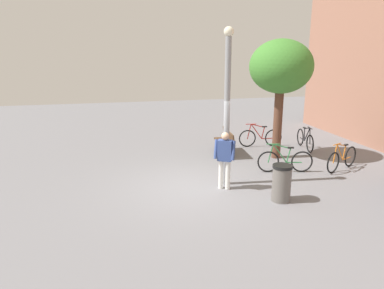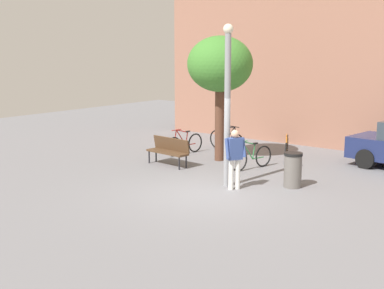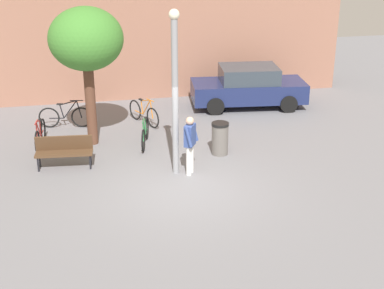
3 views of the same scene
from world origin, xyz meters
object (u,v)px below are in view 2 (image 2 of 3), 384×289
at_px(person_by_lamppost, 235,155).
at_px(bicycle_orange, 287,149).
at_px(park_bench, 169,149).
at_px(trash_bin, 293,170).
at_px(bicycle_red, 185,144).
at_px(lamppost, 227,100).
at_px(bicycle_black, 227,140).
at_px(bicycle_green, 251,158).
at_px(plaza_tree, 220,66).

bearing_deg(person_by_lamppost, bicycle_orange, 99.79).
height_order(park_bench, trash_bin, trash_bin).
relative_size(park_bench, bicycle_orange, 1.00).
relative_size(bicycle_orange, bicycle_red, 0.91).
xyz_separation_m(lamppost, bicycle_red, (-3.78, 2.74, -2.07)).
xyz_separation_m(bicycle_black, bicycle_green, (2.44, -2.12, 0.00)).
bearing_deg(bicycle_orange, park_bench, -129.95).
xyz_separation_m(bicycle_orange, bicycle_green, (-0.20, -1.96, 0.00)).
height_order(lamppost, bicycle_red, lamppost).
relative_size(park_bench, bicycle_black, 0.91).
bearing_deg(plaza_tree, lamppost, -50.89).
distance_m(person_by_lamppost, plaza_tree, 4.46).
xyz_separation_m(lamppost, bicycle_orange, (-0.38, 4.18, -2.07)).
bearing_deg(bicycle_green, bicycle_orange, 84.06).
xyz_separation_m(park_bench, plaza_tree, (0.85, 1.67, 2.72)).
xyz_separation_m(bicycle_black, bicycle_orange, (2.64, -0.16, 0.00)).
distance_m(lamppost, park_bench, 3.72).
xyz_separation_m(bicycle_red, trash_bin, (5.31, -1.69, 0.12)).
relative_size(park_bench, bicycle_green, 0.92).
bearing_deg(lamppost, bicycle_red, 144.08).
xyz_separation_m(bicycle_black, bicycle_red, (-0.76, -1.60, 0.00)).
height_order(park_bench, bicycle_red, bicycle_red).
relative_size(park_bench, bicycle_red, 0.91).
height_order(lamppost, trash_bin, lamppost).
xyz_separation_m(person_by_lamppost, trash_bin, (1.16, 1.20, -0.46)).
relative_size(lamppost, person_by_lamppost, 2.70).
relative_size(plaza_tree, bicycle_green, 2.40).
bearing_deg(bicycle_red, park_bench, -66.56).
distance_m(lamppost, bicycle_black, 5.68).
bearing_deg(park_bench, lamppost, -18.40).
bearing_deg(trash_bin, bicycle_orange, 121.29).
bearing_deg(plaza_tree, person_by_lamppost, -48.02).
bearing_deg(bicycle_green, trash_bin, -29.03).
distance_m(park_bench, trash_bin, 4.56).
xyz_separation_m(lamppost, trash_bin, (1.53, 1.05, -1.95)).
bearing_deg(bicycle_orange, lamppost, -84.87).
relative_size(plaza_tree, trash_bin, 4.29).
xyz_separation_m(lamppost, plaza_tree, (-2.18, 2.68, 0.81)).
xyz_separation_m(person_by_lamppost, bicycle_orange, (-0.75, 4.34, -0.58)).
xyz_separation_m(park_bench, trash_bin, (4.56, 0.04, -0.04)).
height_order(park_bench, bicycle_black, bicycle_black).
xyz_separation_m(plaza_tree, bicycle_green, (1.60, -0.46, -2.88)).
height_order(bicycle_orange, bicycle_green, same).
bearing_deg(bicycle_green, park_bench, -153.75).
relative_size(person_by_lamppost, bicycle_red, 0.93).
distance_m(bicycle_orange, trash_bin, 3.67).
bearing_deg(lamppost, bicycle_orange, 95.13).
height_order(bicycle_black, bicycle_orange, same).
bearing_deg(bicycle_black, plaza_tree, -63.16).
distance_m(park_bench, bicycle_red, 1.89).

